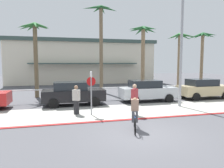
% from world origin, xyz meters
% --- Properties ---
extents(ground_plane, '(80.00, 80.00, 0.00)m').
position_xyz_m(ground_plane, '(0.00, 10.00, 0.00)').
color(ground_plane, '#4C4C51').
extents(sidewalk_strip, '(44.00, 4.00, 0.02)m').
position_xyz_m(sidewalk_strip, '(0.00, 4.20, 0.01)').
color(sidewalk_strip, '#ADAAA0').
rests_on(sidewalk_strip, ground).
extents(curb_paint, '(44.00, 0.24, 0.03)m').
position_xyz_m(curb_paint, '(0.00, 2.20, 0.01)').
color(curb_paint, maroon).
rests_on(curb_paint, ground).
extents(building_backdrop, '(22.18, 11.95, 6.55)m').
position_xyz_m(building_backdrop, '(0.24, 27.26, 3.30)').
color(building_backdrop, beige).
rests_on(building_backdrop, ground).
extents(rail_fence, '(23.61, 0.08, 1.04)m').
position_xyz_m(rail_fence, '(-0.00, 8.50, 0.84)').
color(rail_fence, white).
rests_on(rail_fence, ground).
extents(stop_sign_bike_lane, '(0.52, 0.56, 2.56)m').
position_xyz_m(stop_sign_bike_lane, '(-1.60, 3.71, 1.68)').
color(stop_sign_bike_lane, gray).
rests_on(stop_sign_bike_lane, ground).
extents(streetlight_curb, '(0.24, 2.54, 7.50)m').
position_xyz_m(streetlight_curb, '(4.78, 4.43, 4.28)').
color(streetlight_curb, '#9EA0A5').
rests_on(streetlight_curb, ground).
extents(palm_tree_2, '(2.78, 3.35, 6.55)m').
position_xyz_m(palm_tree_2, '(-5.32, 11.30, 5.11)').
color(palm_tree_2, brown).
rests_on(palm_tree_2, ground).
extents(palm_tree_3, '(3.59, 2.96, 8.84)m').
position_xyz_m(palm_tree_3, '(0.85, 13.03, 6.27)').
color(palm_tree_3, '#756047').
rests_on(palm_tree_3, ground).
extents(palm_tree_4, '(3.13, 3.17, 6.48)m').
position_xyz_m(palm_tree_4, '(4.31, 10.32, 4.88)').
color(palm_tree_4, '#846B4C').
rests_on(palm_tree_4, ground).
extents(palm_tree_5, '(3.05, 3.32, 6.40)m').
position_xyz_m(palm_tree_5, '(9.70, 12.74, 4.97)').
color(palm_tree_5, '#846B4C').
rests_on(palm_tree_5, ground).
extents(palm_tree_6, '(3.22, 2.88, 6.67)m').
position_xyz_m(palm_tree_6, '(13.24, 13.63, 5.11)').
color(palm_tree_6, '#846B4C').
rests_on(palm_tree_6, ground).
extents(car_black_1, '(4.40, 2.02, 1.69)m').
position_xyz_m(car_black_1, '(-2.43, 6.99, 0.87)').
color(car_black_1, black).
rests_on(car_black_1, ground).
extents(car_silver_2, '(4.40, 2.02, 1.69)m').
position_xyz_m(car_silver_2, '(3.35, 7.06, 0.87)').
color(car_silver_2, '#B2B7BC').
rests_on(car_silver_2, ground).
extents(car_tan_3, '(4.40, 2.02, 1.69)m').
position_xyz_m(car_tan_3, '(8.62, 7.13, 0.87)').
color(car_tan_3, tan).
rests_on(car_tan_3, ground).
extents(cyclist_blue_0, '(0.65, 1.74, 1.50)m').
position_xyz_m(cyclist_blue_0, '(-0.09, 0.55, 0.69)').
color(cyclist_blue_0, black).
rests_on(cyclist_blue_0, ground).
extents(pedestrian_0, '(0.48, 0.45, 1.73)m').
position_xyz_m(pedestrian_0, '(-2.43, 4.13, 0.80)').
color(pedestrian_0, '#232326').
rests_on(pedestrian_0, ground).
extents(pedestrian_1, '(0.47, 0.46, 1.83)m').
position_xyz_m(pedestrian_1, '(0.82, 3.04, 0.85)').
color(pedestrian_1, gray).
rests_on(pedestrian_1, ground).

